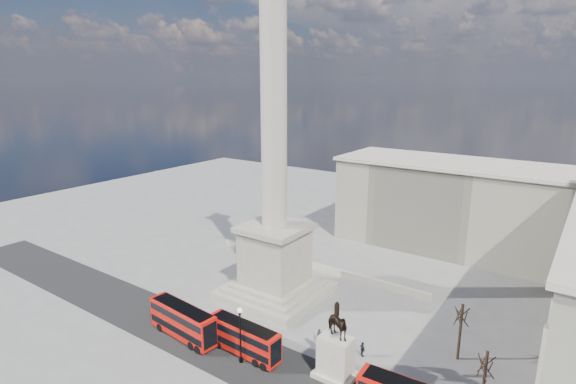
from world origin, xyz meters
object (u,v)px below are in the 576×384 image
(red_bus_b, at_px, (244,338))
(victorian_lamp, at_px, (240,331))
(pedestrian_walking, at_px, (319,336))
(pedestrian_crossing, at_px, (362,349))
(nelsons_column, at_px, (275,211))
(equestrian_statue, at_px, (336,351))
(red_bus_a, at_px, (183,321))

(red_bus_b, relative_size, victorian_lamp, 1.42)
(pedestrian_walking, bearing_deg, pedestrian_crossing, -20.68)
(nelsons_column, height_order, pedestrian_walking, nelsons_column)
(red_bus_b, height_order, pedestrian_crossing, red_bus_b)
(victorian_lamp, xyz_separation_m, equestrian_statue, (10.04, 3.87, -0.87))
(red_bus_b, height_order, victorian_lamp, victorian_lamp)
(red_bus_a, xyz_separation_m, red_bus_b, (8.51, 1.64, -0.16))
(nelsons_column, bearing_deg, red_bus_b, -66.51)
(victorian_lamp, height_order, pedestrian_walking, victorian_lamp)
(victorian_lamp, relative_size, pedestrian_crossing, 3.70)
(red_bus_a, xyz_separation_m, equestrian_statue, (19.24, 4.11, 0.94))
(victorian_lamp, relative_size, equestrian_statue, 0.76)
(red_bus_a, bearing_deg, pedestrian_walking, 36.16)
(red_bus_a, height_order, pedestrian_walking, red_bus_a)
(victorian_lamp, xyz_separation_m, pedestrian_crossing, (10.81, 8.94, -3.09))
(pedestrian_walking, relative_size, pedestrian_crossing, 0.96)
(nelsons_column, distance_m, pedestrian_walking, 18.64)
(nelsons_column, xyz_separation_m, equestrian_statue, (17.02, -12.00, -9.77))
(pedestrian_crossing, bearing_deg, red_bus_b, 68.30)
(victorian_lamp, relative_size, pedestrian_walking, 3.85)
(nelsons_column, height_order, red_bus_a, nelsons_column)
(red_bus_b, xyz_separation_m, equestrian_statue, (10.73, 2.47, 1.10))
(victorian_lamp, bearing_deg, nelsons_column, 113.75)
(red_bus_b, bearing_deg, pedestrian_crossing, 35.26)
(red_bus_a, distance_m, pedestrian_crossing, 22.06)
(nelsons_column, relative_size, red_bus_a, 4.73)
(red_bus_b, distance_m, pedestrian_crossing, 13.80)
(victorian_lamp, bearing_deg, pedestrian_walking, 58.51)
(nelsons_column, relative_size, equestrian_statue, 5.57)
(red_bus_a, distance_m, equestrian_statue, 19.70)
(victorian_lamp, distance_m, pedestrian_crossing, 14.37)
(red_bus_a, xyz_separation_m, pedestrian_crossing, (20.02, 9.19, -1.28))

